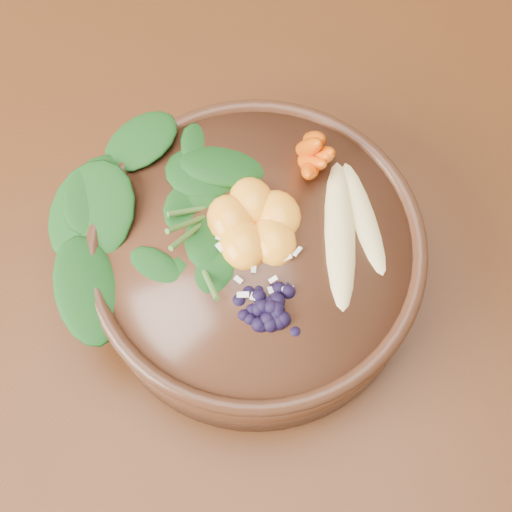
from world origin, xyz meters
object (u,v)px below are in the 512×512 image
stoneware_bowl (256,261)px  kale_heap (193,176)px  blueberry_pile (271,301)px  carrot_cluster (303,132)px  mandarin_cluster (255,216)px  banana_halves (354,218)px  dining_table (165,191)px

stoneware_bowl → kale_heap: bearing=119.0°
stoneware_bowl → blueberry_pile: (-0.00, -0.05, 0.05)m
kale_heap → carrot_cluster: (0.09, 0.00, 0.02)m
stoneware_bowl → mandarin_cluster: mandarin_cluster is taller
mandarin_cluster → carrot_cluster: bearing=42.3°
stoneware_bowl → carrot_cluster: carrot_cluster is taller
kale_heap → banana_halves: (0.10, -0.06, -0.01)m
mandarin_cluster → blueberry_pile: blueberry_pile is taller
dining_table → mandarin_cluster: size_ratio=19.93×
stoneware_bowl → mandarin_cluster: (0.00, 0.02, 0.05)m
mandarin_cluster → blueberry_pile: bearing=-97.2°
kale_heap → carrot_cluster: carrot_cluster is taller
mandarin_cluster → stoneware_bowl: bearing=-104.2°
dining_table → stoneware_bowl: 0.20m
stoneware_bowl → carrot_cluster: (0.05, 0.06, 0.07)m
kale_heap → stoneware_bowl: bearing=-61.0°
dining_table → kale_heap: 0.20m
blueberry_pile → stoneware_bowl: bearing=85.0°
blueberry_pile → mandarin_cluster: bearing=82.8°
dining_table → mandarin_cluster: 0.23m
dining_table → mandarin_cluster: (0.05, -0.14, 0.17)m
dining_table → stoneware_bowl: size_ratio=6.32×
kale_heap → banana_halves: 0.12m
carrot_cluster → dining_table: bearing=147.4°
banana_halves → dining_table: bearing=136.0°
carrot_cluster → blueberry_pile: (-0.06, -0.11, -0.02)m
stoneware_bowl → carrot_cluster: bearing=48.4°
carrot_cluster → mandarin_cluster: carrot_cluster is taller
dining_table → blueberry_pile: bearing=-77.1°
banana_halves → blueberry_pile: 0.09m
mandarin_cluster → dining_table: bearing=112.0°
kale_heap → banana_halves: kale_heap is taller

